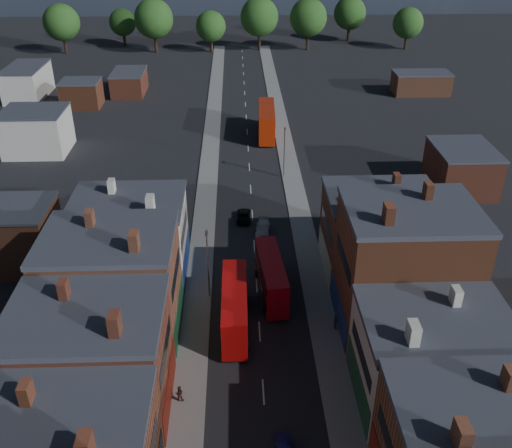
{
  "coord_description": "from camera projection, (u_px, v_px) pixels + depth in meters",
  "views": [
    {
      "loc": [
        -1.92,
        -19.91,
        37.59
      ],
      "look_at": [
        0.0,
        33.97,
        6.67
      ],
      "focal_mm": 40.0,
      "sensor_mm": 36.0,
      "label": 1
    }
  ],
  "objects": [
    {
      "name": "lamp_post_2",
      "position": [
        208.0,
        260.0,
        59.53
      ],
      "size": [
        0.25,
        0.7,
        8.12
      ],
      "color": "slate",
      "rests_on": "ground"
    },
    {
      "name": "car_3",
      "position": [
        263.0,
        228.0,
        73.48
      ],
      "size": [
        2.15,
        4.34,
        1.21
      ],
      "primitive_type": "imported",
      "rotation": [
        0.0,
        0.0,
        -0.11
      ],
      "color": "silver",
      "rests_on": "ground"
    },
    {
      "name": "bus_0",
      "position": [
        235.0,
        307.0,
        56.22
      ],
      "size": [
        2.77,
        10.7,
        4.61
      ],
      "rotation": [
        0.0,
        0.0,
        -0.01
      ],
      "color": "#BE0B0A",
      "rests_on": "ground"
    },
    {
      "name": "ped_1",
      "position": [
        179.0,
        393.0,
        48.55
      ],
      "size": [
        0.79,
        0.49,
        1.54
      ],
      "primitive_type": "imported",
      "rotation": [
        0.0,
        0.0,
        3.03
      ],
      "color": "#45231B",
      "rests_on": "pavement_west"
    },
    {
      "name": "car_2",
      "position": [
        244.0,
        217.0,
        76.2
      ],
      "size": [
        1.96,
        4.01,
        1.1
      ],
      "primitive_type": "imported",
      "rotation": [
        0.0,
        0.0,
        -0.04
      ],
      "color": "black",
      "rests_on": "ground"
    },
    {
      "name": "pavement_east",
      "position": [
        298.0,
        207.0,
        79.54
      ],
      "size": [
        3.0,
        200.0,
        0.12
      ],
      "primitive_type": "cube",
      "color": "gray",
      "rests_on": "ground"
    },
    {
      "name": "bus_2",
      "position": [
        267.0,
        121.0,
        102.11
      ],
      "size": [
        3.47,
        12.37,
        5.3
      ],
      "rotation": [
        0.0,
        0.0,
        -0.04
      ],
      "color": "#9F2007",
      "rests_on": "ground"
    },
    {
      "name": "lamp_post_3",
      "position": [
        284.0,
        149.0,
        85.86
      ],
      "size": [
        0.25,
        0.7,
        8.12
      ],
      "color": "slate",
      "rests_on": "ground"
    },
    {
      "name": "pavement_west",
      "position": [
        205.0,
        209.0,
        79.14
      ],
      "size": [
        3.0,
        200.0,
        0.12
      ],
      "primitive_type": "cube",
      "color": "gray",
      "rests_on": "ground"
    },
    {
      "name": "bus_1",
      "position": [
        271.0,
        276.0,
        61.11
      ],
      "size": [
        3.2,
        10.17,
        4.32
      ],
      "rotation": [
        0.0,
        0.0,
        0.09
      ],
      "color": "#A20912",
      "rests_on": "ground"
    },
    {
      "name": "ped_3",
      "position": [
        335.0,
        322.0,
        56.74
      ],
      "size": [
        0.42,
        0.91,
        1.55
      ],
      "primitive_type": "imported",
      "rotation": [
        0.0,
        0.0,
        1.56
      ],
      "color": "#4F4944",
      "rests_on": "pavement_east"
    }
  ]
}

